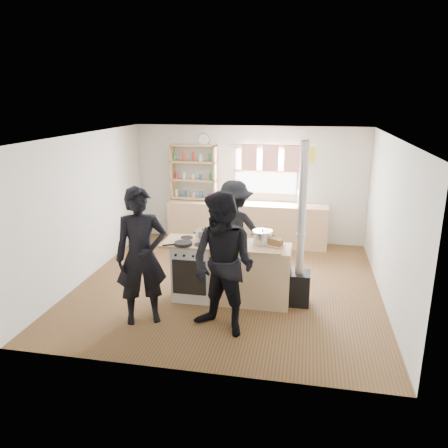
% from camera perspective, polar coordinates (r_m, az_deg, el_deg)
% --- Properties ---
extents(ground, '(5.00, 5.00, 0.01)m').
position_cam_1_polar(ground, '(7.53, 0.58, -7.91)').
color(ground, brown).
rests_on(ground, ground).
extents(back_counter, '(3.40, 0.55, 0.90)m').
position_cam_1_polar(back_counter, '(9.44, 3.02, 0.08)').
color(back_counter, tan).
rests_on(back_counter, ground).
extents(shelving_unit, '(1.00, 0.28, 1.20)m').
position_cam_1_polar(shelving_unit, '(9.55, -3.99, 6.80)').
color(shelving_unit, tan).
rests_on(shelving_unit, back_counter).
extents(thermos, '(0.10, 0.10, 0.32)m').
position_cam_1_polar(thermos, '(9.20, 9.92, 3.37)').
color(thermos, silver).
rests_on(thermos, back_counter).
extents(cooking_island, '(1.97, 0.64, 0.93)m').
position_cam_1_polar(cooking_island, '(6.82, 0.96, -6.25)').
color(cooking_island, silver).
rests_on(cooking_island, ground).
extents(skillet_greens, '(0.36, 0.36, 0.05)m').
position_cam_1_polar(skillet_greens, '(6.60, -5.34, -2.55)').
color(skillet_greens, black).
rests_on(skillet_greens, cooking_island).
extents(roast_tray, '(0.43, 0.35, 0.07)m').
position_cam_1_polar(roast_tray, '(6.59, 0.57, -2.40)').
color(roast_tray, silver).
rests_on(roast_tray, cooking_island).
extents(stockpot_stove, '(0.23, 0.23, 0.19)m').
position_cam_1_polar(stockpot_stove, '(6.82, -2.80, -1.40)').
color(stockpot_stove, silver).
rests_on(stockpot_stove, cooking_island).
extents(stockpot_counter, '(0.30, 0.30, 0.23)m').
position_cam_1_polar(stockpot_counter, '(6.66, 5.05, -1.71)').
color(stockpot_counter, silver).
rests_on(stockpot_counter, cooking_island).
extents(bread_board, '(0.34, 0.30, 0.12)m').
position_cam_1_polar(bread_board, '(6.57, 6.68, -2.48)').
color(bread_board, tan).
rests_on(bread_board, cooking_island).
extents(flue_heater, '(0.35, 0.35, 2.50)m').
position_cam_1_polar(flue_heater, '(6.72, 9.80, -5.20)').
color(flue_heater, black).
rests_on(flue_heater, ground).
extents(person_near_left, '(0.84, 0.72, 1.94)m').
position_cam_1_polar(person_near_left, '(6.12, -10.75, -4.20)').
color(person_near_left, black).
rests_on(person_near_left, ground).
extents(person_near_right, '(1.16, 1.05, 1.93)m').
position_cam_1_polar(person_near_right, '(5.73, -0.11, -5.40)').
color(person_near_right, black).
rests_on(person_near_right, ground).
extents(person_far, '(1.21, 0.82, 1.74)m').
position_cam_1_polar(person_far, '(7.52, 1.29, -0.82)').
color(person_far, black).
rests_on(person_far, ground).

